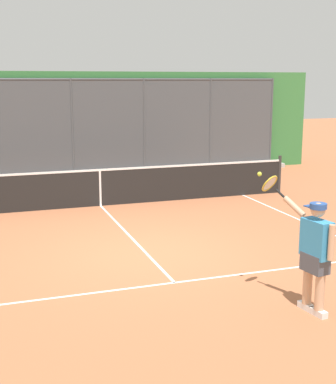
{
  "coord_description": "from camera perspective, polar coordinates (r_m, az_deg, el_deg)",
  "views": [
    {
      "loc": [
        2.73,
        9.23,
        3.17
      ],
      "look_at": [
        -0.58,
        -0.43,
        1.05
      ],
      "focal_mm": 50.36,
      "sensor_mm": 36.0,
      "label": 1
    }
  ],
  "objects": [
    {
      "name": "ground_plane",
      "position": [
        10.13,
        -2.32,
        -6.51
      ],
      "size": [
        60.0,
        60.0,
        0.0
      ],
      "primitive_type": "plane",
      "color": "#A8603D"
    },
    {
      "name": "tennis_player",
      "position": [
        7.64,
        15.24,
        -5.93
      ],
      "size": [
        0.61,
        1.29,
        1.86
      ],
      "rotation": [
        0.0,
        0.0,
        -1.42
      ],
      "color": "silver",
      "rests_on": "ground"
    },
    {
      "name": "fence_backdrop",
      "position": [
        18.44,
        -10.41,
        7.03
      ],
      "size": [
        17.57,
        1.37,
        3.46
      ],
      "color": "#474C51",
      "rests_on": "ground"
    },
    {
      "name": "court_line_markings",
      "position": [
        8.49,
        1.32,
        -10.19
      ],
      "size": [
        8.19,
        10.38,
        0.01
      ],
      "color": "white",
      "rests_on": "ground"
    },
    {
      "name": "tennis_net",
      "position": [
        13.88,
        -7.2,
        0.53
      ],
      "size": [
        10.53,
        0.09,
        1.07
      ],
      "color": "#2D2D2D",
      "rests_on": "ground"
    }
  ]
}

